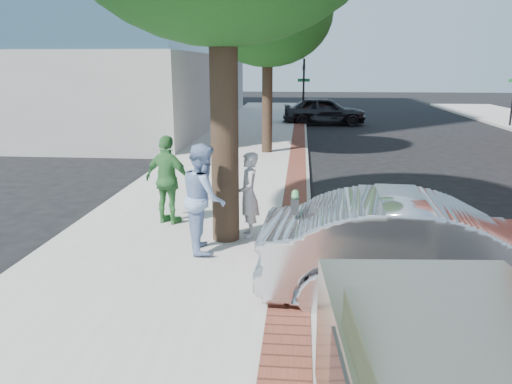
# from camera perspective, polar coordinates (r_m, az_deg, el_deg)

# --- Properties ---
(ground) EXTENTS (120.00, 120.00, 0.00)m
(ground) POSITION_cam_1_polar(r_m,az_deg,el_deg) (8.07, -1.14, -10.98)
(ground) COLOR black
(ground) RESTS_ON ground
(sidewalk) EXTENTS (5.00, 60.00, 0.15)m
(sidewalk) POSITION_cam_1_polar(r_m,az_deg,el_deg) (15.79, -3.37, 1.97)
(sidewalk) COLOR #9E9991
(sidewalk) RESTS_ON ground
(brick_strip) EXTENTS (0.60, 60.00, 0.01)m
(brick_strip) POSITION_cam_1_polar(r_m,az_deg,el_deg) (15.60, 4.64, 2.09)
(brick_strip) COLOR brown
(brick_strip) RESTS_ON sidewalk
(curb) EXTENTS (0.10, 60.00, 0.15)m
(curb) POSITION_cam_1_polar(r_m,az_deg,el_deg) (15.62, 5.92, 1.78)
(curb) COLOR gray
(curb) RESTS_ON ground
(office_base) EXTENTS (18.20, 22.20, 4.00)m
(office_base) POSITION_cam_1_polar(r_m,az_deg,el_deg) (32.38, -20.46, 10.89)
(office_base) COLOR gray
(office_base) RESTS_ON ground
(signal_near) EXTENTS (0.70, 0.15, 3.80)m
(signal_near) POSITION_cam_1_polar(r_m,az_deg,el_deg) (29.28, 5.46, 11.92)
(signal_near) COLOR black
(signal_near) RESTS_ON ground
(tree_far) EXTENTS (4.80, 4.80, 7.14)m
(tree_far) POSITION_cam_1_polar(r_m,az_deg,el_deg) (19.38, 1.35, 19.80)
(tree_far) COLOR black
(tree_far) RESTS_ON sidewalk
(parking_meter) EXTENTS (0.12, 0.32, 1.47)m
(parking_meter) POSITION_cam_1_polar(r_m,az_deg,el_deg) (7.56, 4.44, -3.00)
(parking_meter) COLOR gray
(parking_meter) RESTS_ON sidewalk
(person_gray) EXTENTS (0.53, 0.69, 1.68)m
(person_gray) POSITION_cam_1_polar(r_m,az_deg,el_deg) (9.72, -0.84, -0.34)
(person_gray) COLOR #ACABB0
(person_gray) RESTS_ON sidewalk
(person_officer) EXTENTS (0.99, 1.13, 1.97)m
(person_officer) POSITION_cam_1_polar(r_m,az_deg,el_deg) (9.00, -6.00, -0.65)
(person_officer) COLOR #809BC7
(person_officer) RESTS_ON sidewalk
(person_green) EXTENTS (1.20, 0.82, 1.89)m
(person_green) POSITION_cam_1_polar(r_m,az_deg,el_deg) (10.67, -10.02, 1.37)
(person_green) COLOR #3C8641
(person_green) RESTS_ON sidewalk
(sedan_silver) EXTENTS (4.97, 1.94, 1.61)m
(sedan_silver) POSITION_cam_1_polar(r_m,az_deg,el_deg) (7.71, 19.03, -6.54)
(sedan_silver) COLOR silver
(sedan_silver) RESTS_ON ground
(bg_car) EXTENTS (4.91, 2.11, 1.65)m
(bg_car) POSITION_cam_1_polar(r_m,az_deg,el_deg) (30.03, 7.80, 9.19)
(bg_car) COLOR black
(bg_car) RESTS_ON ground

